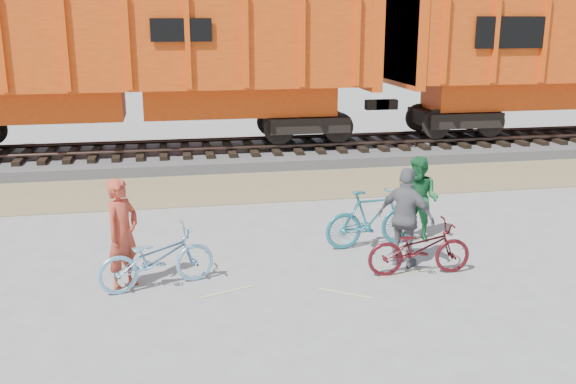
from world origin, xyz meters
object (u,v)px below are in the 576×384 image
hopper_car_center (131,59)px  bicycle_maroon (419,248)px  person_man (419,199)px  person_woman (406,218)px  person_solo (122,234)px  bicycle_teal (372,218)px  bicycle_blue (156,258)px

hopper_car_center → bicycle_maroon: 11.14m
person_man → person_woman: (-0.74, -1.24, 0.05)m
hopper_car_center → person_solo: 9.53m
hopper_car_center → person_solo: (0.16, -9.29, -2.12)m
person_solo → person_man: person_solo is taller
hopper_car_center → bicycle_maroon: (4.94, -9.66, -2.55)m
bicycle_maroon → bicycle_teal: bearing=16.6°
bicycle_teal → bicycle_maroon: size_ratio=1.04×
hopper_car_center → bicycle_blue: (0.66, -9.39, -2.52)m
bicycle_maroon → person_solo: person_solo is taller
person_man → person_solo: bearing=-120.5°
bicycle_blue → bicycle_maroon: 4.28m
bicycle_teal → person_woman: person_woman is taller
bicycle_teal → person_woman: size_ratio=1.05×
hopper_car_center → bicycle_teal: size_ratio=7.69×
bicycle_blue → hopper_car_center: bearing=-11.4°
bicycle_teal → bicycle_maroon: bearing=-172.5°
bicycle_maroon → person_man: person_man is taller
hopper_car_center → person_solo: size_ratio=7.88×
bicycle_maroon → person_solo: 4.81m
person_solo → person_man: bearing=-40.0°
bicycle_blue → bicycle_teal: bicycle_teal is taller
bicycle_maroon → person_woman: (-0.10, 0.40, 0.41)m
bicycle_teal → person_man: (1.00, 0.20, 0.27)m
person_solo → person_man: (5.41, 1.28, -0.07)m
person_man → person_woman: person_woman is taller
person_woman → bicycle_blue: bearing=47.4°
bicycle_teal → bicycle_maroon: bicycle_teal is taller
bicycle_maroon → person_woman: 0.58m
bicycle_blue → person_solo: (-0.50, 0.10, 0.40)m
bicycle_blue → person_man: person_man is taller
hopper_car_center → bicycle_blue: hopper_car_center is taller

